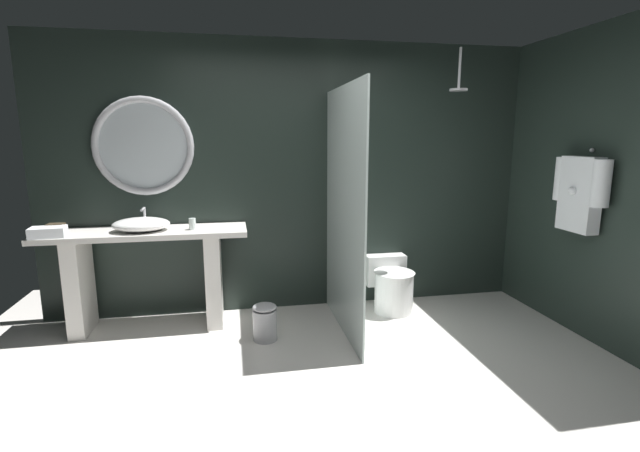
% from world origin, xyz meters
% --- Properties ---
extents(ground_plane, '(5.76, 5.76, 0.00)m').
position_xyz_m(ground_plane, '(0.00, 0.00, 0.00)').
color(ground_plane, silver).
extents(back_wall_panel, '(4.80, 0.10, 2.60)m').
position_xyz_m(back_wall_panel, '(0.00, 1.90, 1.30)').
color(back_wall_panel, '#1E2823').
rests_on(back_wall_panel, ground_plane).
extents(side_wall_right, '(0.10, 2.47, 2.60)m').
position_xyz_m(side_wall_right, '(2.35, 0.76, 1.30)').
color(side_wall_right, '#1E2823').
rests_on(side_wall_right, ground_plane).
extents(vanity_counter, '(1.76, 0.51, 0.89)m').
position_xyz_m(vanity_counter, '(-1.40, 1.58, 0.56)').
color(vanity_counter, silver).
rests_on(vanity_counter, ground_plane).
extents(vessel_sink, '(0.48, 0.39, 0.18)m').
position_xyz_m(vessel_sink, '(-1.42, 1.55, 0.95)').
color(vessel_sink, white).
rests_on(vessel_sink, vanity_counter).
extents(tumbler_cup, '(0.06, 0.06, 0.10)m').
position_xyz_m(tumbler_cup, '(-0.99, 1.53, 0.95)').
color(tumbler_cup, silver).
rests_on(tumbler_cup, vanity_counter).
extents(tissue_box, '(0.13, 0.11, 0.09)m').
position_xyz_m(tissue_box, '(-2.10, 1.55, 0.94)').
color(tissue_box, '#3D3323').
rests_on(tissue_box, vanity_counter).
extents(round_wall_mirror, '(0.88, 0.06, 0.88)m').
position_xyz_m(round_wall_mirror, '(-1.40, 1.81, 1.62)').
color(round_wall_mirror, '#B7B7BC').
extents(shower_glass_panel, '(0.02, 1.33, 2.12)m').
position_xyz_m(shower_glass_panel, '(0.30, 1.19, 1.06)').
color(shower_glass_panel, silver).
rests_on(shower_glass_panel, ground_plane).
extents(rain_shower_head, '(0.16, 0.16, 0.38)m').
position_xyz_m(rain_shower_head, '(1.46, 1.49, 2.18)').
color(rain_shower_head, '#B7B7BC').
extents(hanging_bathrobe, '(0.20, 0.56, 0.69)m').
position_xyz_m(hanging_bathrobe, '(2.21, 0.73, 1.27)').
color(hanging_bathrobe, '#B7B7BC').
extents(toilet, '(0.41, 0.57, 0.51)m').
position_xyz_m(toilet, '(0.89, 1.57, 0.25)').
color(toilet, white).
rests_on(toilet, ground_plane).
extents(waste_bin, '(0.20, 0.20, 0.32)m').
position_xyz_m(waste_bin, '(-0.40, 1.10, 0.16)').
color(waste_bin, '#B7B7BC').
rests_on(waste_bin, ground_plane).
extents(folded_hand_towel, '(0.28, 0.21, 0.08)m').
position_xyz_m(folded_hand_towel, '(-2.12, 1.42, 0.94)').
color(folded_hand_towel, white).
rests_on(folded_hand_towel, vanity_counter).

